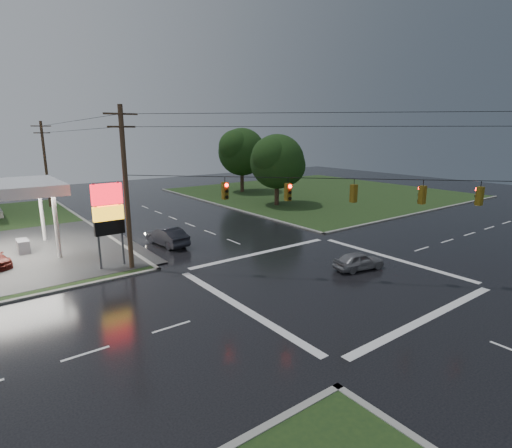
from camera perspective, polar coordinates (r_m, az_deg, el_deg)
ground at (r=26.57m, az=10.20°, el=-7.64°), size 120.00×120.00×0.00m
grass_ne at (r=62.32m, az=9.11°, el=4.42°), size 36.00×36.00×0.08m
pylon_sign at (r=28.86m, az=-20.37°, el=1.69°), size 2.00×0.35×6.00m
utility_pole_nw at (r=27.94m, az=-18.08°, el=5.07°), size 2.20×0.32×11.00m
utility_pole_n at (r=55.59m, az=-27.87°, el=7.67°), size 2.20×0.32×10.50m
traffic_signals at (r=25.04m, az=10.86°, el=6.37°), size 26.87×26.87×1.47m
tree_ne_near at (r=50.73m, az=3.16°, el=8.88°), size 7.99×6.80×8.98m
tree_ne_far at (r=62.03m, az=-1.91°, el=10.24°), size 8.46×7.20×9.80m
car_north at (r=34.10m, az=-12.59°, el=-1.72°), size 2.08×4.80×1.54m
car_crossing at (r=28.49m, az=14.45°, el=-5.09°), size 3.86×2.17×1.24m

